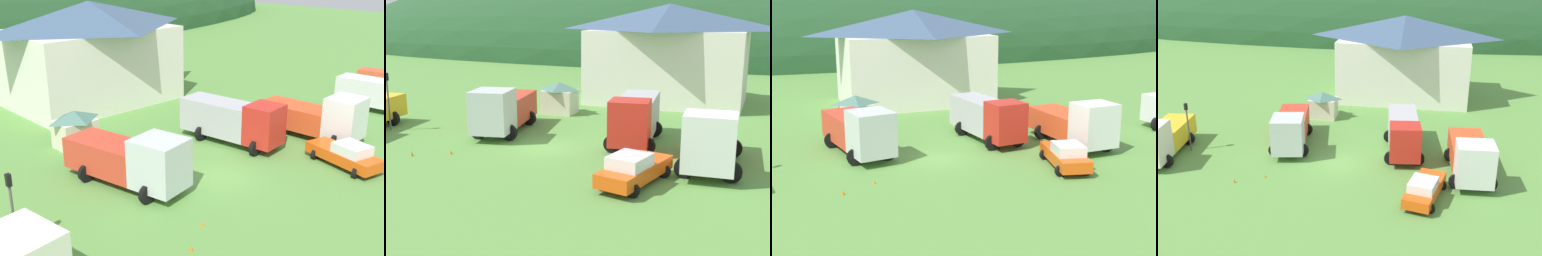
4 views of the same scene
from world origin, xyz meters
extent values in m
plane|color=#5B9342|center=(0.00, 0.00, 0.00)|extent=(200.00, 200.00, 0.00)
cube|color=white|center=(3.78, 19.38, 3.39)|extent=(14.03, 9.51, 6.79)
pyramid|color=#3D5675|center=(3.78, 19.38, 7.98)|extent=(15.15, 10.27, 2.38)
cube|color=beige|center=(-3.61, 10.54, 0.99)|extent=(2.65, 2.11, 1.98)
pyramid|color=#4C7A6B|center=(-3.61, 10.54, 2.33)|extent=(2.86, 2.28, 0.69)
cube|color=black|center=(-14.06, -3.22, 2.68)|extent=(1.58, 2.37, 0.95)
cube|color=silver|center=(-4.24, 0.70, 1.97)|extent=(2.95, 3.16, 2.84)
cube|color=black|center=(-4.21, 0.56, 2.59)|extent=(1.71, 2.41, 0.91)
cube|color=red|center=(-4.96, 4.59, 1.50)|extent=(3.38, 5.53, 1.89)
cylinder|color=black|center=(-3.16, 0.90, 0.55)|extent=(1.10, 0.30, 1.10)
cylinder|color=black|center=(-5.31, 0.50, 0.55)|extent=(1.10, 0.30, 1.10)
cylinder|color=black|center=(-4.03, 5.55, 0.55)|extent=(1.10, 0.30, 1.10)
cylinder|color=black|center=(-6.17, 5.15, 0.55)|extent=(1.10, 0.30, 1.10)
cube|color=red|center=(5.19, 0.73, 1.93)|extent=(2.59, 2.41, 2.77)
cube|color=black|center=(5.20, 0.63, 2.54)|extent=(1.46, 1.85, 0.89)
cube|color=#B2B2B7|center=(4.74, 4.52, 1.74)|extent=(2.98, 5.71, 2.39)
cylinder|color=black|center=(6.21, 0.85, 0.55)|extent=(1.10, 0.30, 1.10)
cylinder|color=black|center=(4.16, 0.61, 0.55)|extent=(1.10, 0.30, 1.10)
cylinder|color=black|center=(5.67, 5.45, 0.55)|extent=(1.10, 0.30, 1.10)
cylinder|color=black|center=(3.62, 5.21, 0.55)|extent=(1.10, 0.30, 1.10)
cube|color=white|center=(10.22, -2.51, 2.02)|extent=(2.72, 2.42, 2.94)
cube|color=black|center=(10.23, -2.62, 2.67)|extent=(1.49, 1.90, 0.94)
cube|color=#E04C23|center=(10.00, 1.36, 1.37)|extent=(2.90, 5.61, 1.64)
cylinder|color=black|center=(11.37, -2.45, 0.55)|extent=(1.10, 0.30, 1.10)
cylinder|color=black|center=(9.07, -2.57, 0.55)|extent=(1.10, 0.30, 1.10)
cylinder|color=black|center=(11.11, 2.25, 0.55)|extent=(1.10, 0.30, 1.10)
cylinder|color=black|center=(8.81, 2.12, 0.55)|extent=(1.10, 0.30, 1.10)
cube|color=silver|center=(19.71, 0.42, 1.64)|extent=(2.70, 5.36, 2.18)
cylinder|color=black|center=(20.65, 1.27, 0.55)|extent=(1.10, 0.30, 1.10)
cylinder|color=black|center=(18.66, 1.12, 0.55)|extent=(1.10, 0.30, 1.10)
cube|color=#DB512D|center=(27.62, 3.50, 1.09)|extent=(2.47, 3.57, 1.38)
cylinder|color=black|center=(28.35, 4.12, 0.40)|extent=(0.80, 0.30, 0.80)
cylinder|color=black|center=(26.72, 3.85, 0.40)|extent=(0.80, 0.30, 0.80)
cube|color=#E65111|center=(6.91, -4.39, 0.69)|extent=(2.94, 5.33, 0.70)
cube|color=silver|center=(6.77, -4.98, 1.35)|extent=(2.10, 2.35, 0.62)
cylinder|color=black|center=(7.29, -6.24, 0.34)|extent=(0.68, 0.24, 0.68)
cylinder|color=black|center=(5.74, -5.88, 0.34)|extent=(0.68, 0.24, 0.68)
cylinder|color=black|center=(8.07, -2.90, 0.34)|extent=(0.68, 0.24, 0.68)
cylinder|color=black|center=(6.52, -2.54, 0.34)|extent=(0.68, 0.24, 0.68)
cylinder|color=#4C4C51|center=(-12.73, 0.44, 1.82)|extent=(0.12, 0.12, 3.63)
cube|color=black|center=(-12.73, 0.44, 3.91)|extent=(0.20, 0.24, 0.55)
sphere|color=yellow|center=(-12.73, 0.57, 3.91)|extent=(0.14, 0.14, 0.14)
cone|color=orange|center=(-6.82, -4.44, 0.00)|extent=(0.36, 0.36, 0.61)
cone|color=orange|center=(-4.89, -3.24, 0.00)|extent=(0.36, 0.36, 0.48)
camera|label=1|loc=(-19.91, -17.84, 12.61)|focal=44.83mm
camera|label=2|loc=(12.71, -27.20, 8.41)|focal=46.02mm
camera|label=3|loc=(-10.18, -31.99, 10.39)|focal=49.82mm
camera|label=4|loc=(6.78, -32.98, 15.93)|focal=43.81mm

